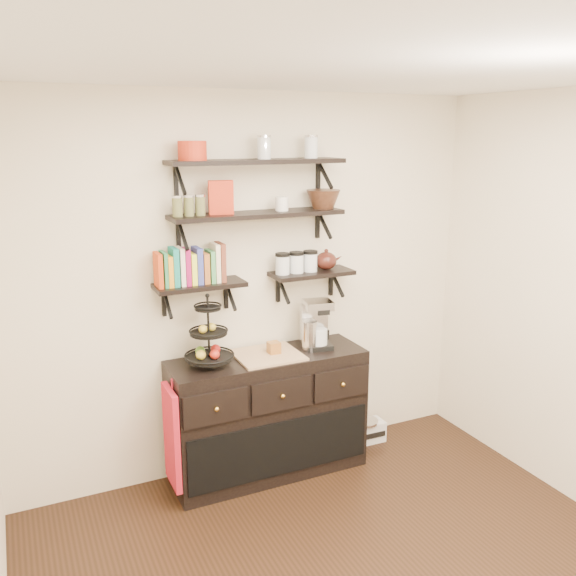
{
  "coord_description": "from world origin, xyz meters",
  "views": [
    {
      "loc": [
        -1.55,
        -2.19,
        2.41
      ],
      "look_at": [
        0.01,
        1.15,
        1.48
      ],
      "focal_mm": 38.0,
      "sensor_mm": 36.0,
      "label": 1
    }
  ],
  "objects_px": {
    "fruit_stand": "(209,342)",
    "coffee_maker": "(316,325)",
    "sideboard": "(268,415)",
    "radio": "(365,431)"
  },
  "relations": [
    {
      "from": "fruit_stand",
      "to": "coffee_maker",
      "type": "height_order",
      "value": "fruit_stand"
    },
    {
      "from": "sideboard",
      "to": "radio",
      "type": "relative_size",
      "value": 4.43
    },
    {
      "from": "fruit_stand",
      "to": "radio",
      "type": "height_order",
      "value": "fruit_stand"
    },
    {
      "from": "sideboard",
      "to": "fruit_stand",
      "type": "xyz_separation_m",
      "value": [
        -0.42,
        0.0,
        0.61
      ]
    },
    {
      "from": "sideboard",
      "to": "fruit_stand",
      "type": "relative_size",
      "value": 2.93
    },
    {
      "from": "sideboard",
      "to": "radio",
      "type": "bearing_deg",
      "value": 5.19
    },
    {
      "from": "sideboard",
      "to": "coffee_maker",
      "type": "height_order",
      "value": "coffee_maker"
    },
    {
      "from": "coffee_maker",
      "to": "radio",
      "type": "bearing_deg",
      "value": 17.2
    },
    {
      "from": "fruit_stand",
      "to": "sideboard",
      "type": "bearing_deg",
      "value": -0.45
    },
    {
      "from": "sideboard",
      "to": "fruit_stand",
      "type": "distance_m",
      "value": 0.74
    }
  ]
}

